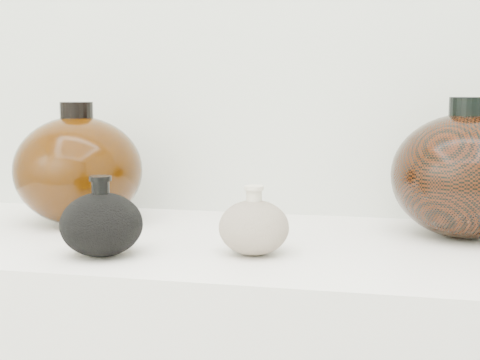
% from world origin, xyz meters
% --- Properties ---
extents(black_gourd_vase, '(0.15, 0.15, 0.12)m').
position_xyz_m(black_gourd_vase, '(-0.17, 0.80, 0.95)').
color(black_gourd_vase, black).
rests_on(black_gourd_vase, display_counter).
extents(cream_gourd_vase, '(0.13, 0.13, 0.10)m').
position_xyz_m(cream_gourd_vase, '(0.05, 0.86, 0.94)').
color(cream_gourd_vase, beige).
rests_on(cream_gourd_vase, display_counter).
extents(left_round_pot, '(0.25, 0.25, 0.22)m').
position_xyz_m(left_round_pot, '(-0.31, 1.02, 1.00)').
color(left_round_pot, black).
rests_on(left_round_pot, display_counter).
extents(right_round_pot, '(0.31, 0.31, 0.23)m').
position_xyz_m(right_round_pot, '(0.37, 1.06, 1.00)').
color(right_round_pot, black).
rests_on(right_round_pot, display_counter).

